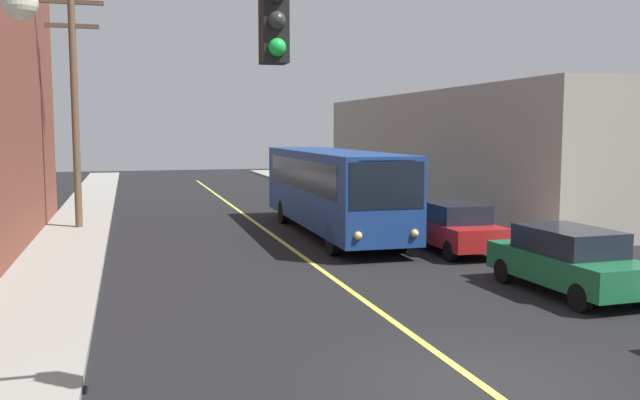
{
  "coord_description": "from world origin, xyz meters",
  "views": [
    {
      "loc": [
        -5.24,
        -9.21,
        3.98
      ],
      "look_at": [
        0.0,
        9.24,
        2.0
      ],
      "focal_mm": 38.1,
      "sensor_mm": 36.0,
      "label": 1
    }
  ],
  "objects": [
    {
      "name": "ground_plane",
      "position": [
        0.0,
        0.0,
        0.0
      ],
      "size": [
        120.0,
        120.0,
        0.0
      ],
      "primitive_type": "plane",
      "color": "black"
    },
    {
      "name": "parked_car_green",
      "position": [
        5.0,
        4.77,
        0.84
      ],
      "size": [
        1.94,
        4.45,
        1.62
      ],
      "color": "#196038",
      "rests_on": "ground"
    },
    {
      "name": "city_bus",
      "position": [
        2.2,
        15.39,
        1.82
      ],
      "size": [
        2.75,
        12.19,
        3.2
      ],
      "color": "navy",
      "rests_on": "ground"
    },
    {
      "name": "utility_pole_mid",
      "position": [
        -7.16,
        19.09,
        5.3
      ],
      "size": [
        2.4,
        0.28,
        9.33
      ],
      "color": "brown",
      "rests_on": "sidewalk_left"
    },
    {
      "name": "parked_car_red",
      "position": [
        4.95,
        10.76,
        0.84
      ],
      "size": [
        1.87,
        4.42,
        1.62
      ],
      "color": "maroon",
      "rests_on": "ground"
    },
    {
      "name": "traffic_signal_left_corner",
      "position": [
        -5.41,
        -0.83,
        4.3
      ],
      "size": [
        3.75,
        0.48,
        6.0
      ],
      "color": "#2D2D33",
      "rests_on": "sidewalk_left"
    },
    {
      "name": "lane_stripe_center",
      "position": [
        0.0,
        15.0,
        0.01
      ],
      "size": [
        0.16,
        60.0,
        0.01
      ],
      "primitive_type": "cube",
      "color": "#D8CC4C",
      "rests_on": "ground"
    },
    {
      "name": "sidewalk_left",
      "position": [
        -7.25,
        10.0,
        0.07
      ],
      "size": [
        2.5,
        90.0,
        0.15
      ],
      "primitive_type": "cube",
      "color": "gray",
      "rests_on": "ground"
    },
    {
      "name": "building_right_warehouse",
      "position": [
        14.5,
        22.92,
        2.92
      ],
      "size": [
        12.0,
        25.67,
        5.84
      ],
      "color": "gray",
      "rests_on": "ground"
    },
    {
      "name": "sidewalk_right",
      "position": [
        7.25,
        10.0,
        0.07
      ],
      "size": [
        2.5,
        90.0,
        0.15
      ],
      "primitive_type": "cube",
      "color": "gray",
      "rests_on": "ground"
    }
  ]
}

